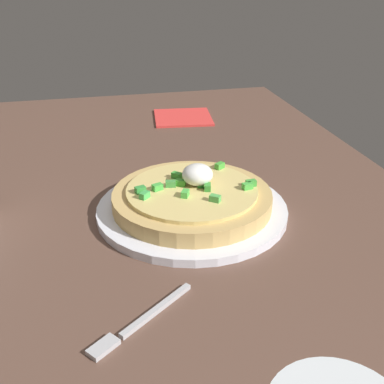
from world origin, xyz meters
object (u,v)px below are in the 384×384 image
(pizza, at_px, (192,197))
(plate, at_px, (192,209))
(napkin, at_px, (183,117))
(fork, at_px, (133,325))

(pizza, bearing_deg, plate, 133.95)
(napkin, bearing_deg, plate, 169.74)
(plate, height_order, fork, plate)
(fork, relative_size, napkin, 0.89)
(fork, bearing_deg, plate, -155.02)
(fork, height_order, napkin, same)
(pizza, distance_m, napkin, 0.40)
(plate, height_order, pizza, pizza)
(fork, bearing_deg, napkin, -144.16)
(plate, height_order, napkin, plate)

